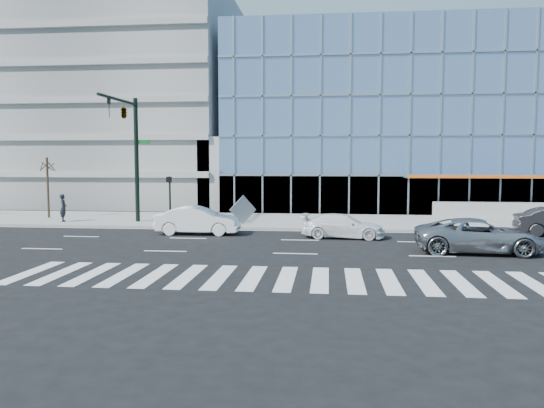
{
  "coord_description": "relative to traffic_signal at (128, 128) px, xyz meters",
  "views": [
    {
      "loc": [
        1.47,
        -27.46,
        4.24
      ],
      "look_at": [
        -1.8,
        3.0,
        1.63
      ],
      "focal_mm": 35.0,
      "sensor_mm": 36.0,
      "label": 1
    }
  ],
  "objects": [
    {
      "name": "ground",
      "position": [
        11.0,
        -4.57,
        -6.16
      ],
      "size": [
        160.0,
        160.0,
        0.0
      ],
      "primitive_type": "plane",
      "color": "black",
      "rests_on": "ground"
    },
    {
      "name": "parking_garage",
      "position": [
        -9.0,
        21.43,
        3.84
      ],
      "size": [
        24.0,
        24.0,
        20.0
      ],
      "primitive_type": "cube",
      "color": "gray",
      "rests_on": "ground"
    },
    {
      "name": "street_tree_near",
      "position": [
        -7.0,
        2.93,
        -2.39
      ],
      "size": [
        1.1,
        1.1,
        4.23
      ],
      "color": "#332319",
      "rests_on": "sidewalk"
    },
    {
      "name": "white_suv",
      "position": [
        13.24,
        -3.52,
        -5.52
      ],
      "size": [
        4.54,
        2.09,
        1.29
      ],
      "primitive_type": "imported",
      "rotation": [
        0.0,
        0.0,
        1.5
      ],
      "color": "white",
      "rests_on": "ground"
    },
    {
      "name": "tower_backdrop",
      "position": [
        -19.0,
        65.43,
        17.84
      ],
      "size": [
        14.0,
        14.0,
        48.0
      ],
      "primitive_type": "cube",
      "color": "gray",
      "rests_on": "ground"
    },
    {
      "name": "sidewalk",
      "position": [
        11.0,
        3.43,
        -6.09
      ],
      "size": [
        120.0,
        8.0,
        0.15
      ],
      "primitive_type": "cube",
      "color": "gray",
      "rests_on": "ground"
    },
    {
      "name": "white_sedan",
      "position": [
        5.13,
        -2.95,
        -5.38
      ],
      "size": [
        4.77,
        1.74,
        1.56
      ],
      "primitive_type": "imported",
      "rotation": [
        0.0,
        0.0,
        1.59
      ],
      "color": "white",
      "rests_on": "ground"
    },
    {
      "name": "theatre_building",
      "position": [
        25.0,
        21.43,
        1.34
      ],
      "size": [
        42.0,
        26.0,
        15.0
      ],
      "primitive_type": "cube",
      "color": "#708EBB",
      "rests_on": "ground"
    },
    {
      "name": "pedestrian",
      "position": [
        -4.79,
        0.79,
        -5.11
      ],
      "size": [
        0.66,
        0.77,
        1.8
      ],
      "primitive_type": "imported",
      "rotation": [
        0.0,
        0.0,
        1.98
      ],
      "color": "black",
      "rests_on": "sidewalk"
    },
    {
      "name": "ramp_block",
      "position": [
        5.0,
        13.43,
        -3.16
      ],
      "size": [
        6.0,
        8.0,
        6.0
      ],
      "primitive_type": "cube",
      "color": "gray",
      "rests_on": "ground"
    },
    {
      "name": "tilted_panel",
      "position": [
        7.14,
        0.54,
        -5.1
      ],
      "size": [
        1.54,
        1.11,
        1.84
      ],
      "primitive_type": "cube",
      "rotation": [
        0.0,
        0.81,
        0.61
      ],
      "color": "gray",
      "rests_on": "sidewalk"
    },
    {
      "name": "silver_suv",
      "position": [
        19.24,
        -7.43,
        -5.39
      ],
      "size": [
        5.71,
        2.84,
        1.55
      ],
      "primitive_type": "imported",
      "rotation": [
        0.0,
        0.0,
        1.52
      ],
      "color": "#A1A2A6",
      "rests_on": "ground"
    },
    {
      "name": "ped_signal_post",
      "position": [
        2.5,
        0.37,
        -4.02
      ],
      "size": [
        0.3,
        0.33,
        3.0
      ],
      "color": "black",
      "rests_on": "sidewalk"
    },
    {
      "name": "traffic_signal",
      "position": [
        0.0,
        0.0,
        0.0
      ],
      "size": [
        1.14,
        5.74,
        8.0
      ],
      "color": "black",
      "rests_on": "sidewalk"
    }
  ]
}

